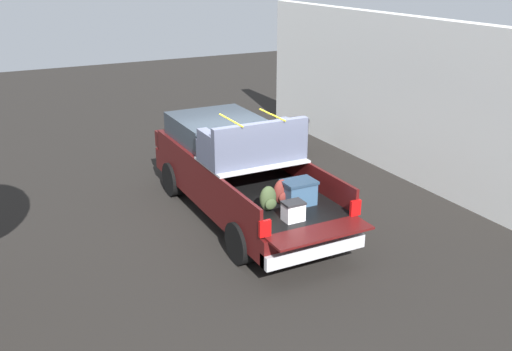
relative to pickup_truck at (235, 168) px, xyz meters
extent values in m
plane|color=black|center=(-0.35, 0.00, -0.95)|extent=(40.00, 40.00, 0.00)
cube|color=#470F0F|center=(-0.35, 0.00, -0.34)|extent=(5.50, 1.92, 0.49)
cube|color=black|center=(-1.55, 0.00, -0.08)|extent=(2.80, 1.80, 0.04)
cube|color=#470F0F|center=(-1.55, 0.93, 0.15)|extent=(2.80, 0.06, 0.50)
cube|color=#470F0F|center=(-1.55, -0.93, 0.15)|extent=(2.80, 0.06, 0.50)
cube|color=#470F0F|center=(-0.18, 0.00, 0.15)|extent=(0.06, 1.80, 0.50)
cube|color=#470F0F|center=(-3.22, 0.00, -0.08)|extent=(0.55, 1.80, 0.04)
cube|color=#B2B2B7|center=(-0.77, 0.00, 0.42)|extent=(1.25, 1.92, 0.04)
cube|color=#470F0F|center=(1.00, 0.00, 0.15)|extent=(2.30, 1.92, 0.50)
cube|color=#2D3842|center=(0.90, 0.00, 0.64)|extent=(1.94, 1.76, 0.48)
cube|color=#470F0F|center=(2.35, 0.00, 0.09)|extent=(0.40, 1.82, 0.38)
cube|color=#B2B2B7|center=(-3.07, 0.00, -0.46)|extent=(0.24, 1.92, 0.24)
cube|color=red|center=(-2.97, 0.88, 0.08)|extent=(0.06, 0.20, 0.28)
cube|color=red|center=(-2.97, -0.88, 0.08)|extent=(0.06, 0.20, 0.28)
cylinder|color=black|center=(1.40, 0.88, -0.56)|extent=(0.77, 0.30, 0.77)
cylinder|color=black|center=(1.40, -0.88, -0.56)|extent=(0.77, 0.30, 0.77)
cylinder|color=black|center=(-2.10, 0.88, -0.56)|extent=(0.77, 0.30, 0.77)
cylinder|color=black|center=(-2.10, -0.88, -0.56)|extent=(0.77, 0.30, 0.77)
cube|color=#335170|center=(-2.10, -0.27, 0.14)|extent=(0.40, 0.55, 0.40)
cube|color=#23394E|center=(-2.10, -0.27, 0.37)|extent=(0.44, 0.59, 0.05)
ellipsoid|color=maroon|center=(-1.94, 0.00, 0.18)|extent=(0.20, 0.31, 0.47)
ellipsoid|color=maroon|center=(-2.05, 0.00, 0.11)|extent=(0.09, 0.22, 0.21)
ellipsoid|color=#384728|center=(-2.09, 0.36, 0.17)|extent=(0.20, 0.31, 0.46)
ellipsoid|color=#384728|center=(-2.20, 0.36, 0.10)|extent=(0.09, 0.22, 0.20)
cube|color=white|center=(-2.65, 0.17, 0.09)|extent=(0.26, 0.34, 0.30)
cube|color=#262628|center=(-2.65, 0.17, 0.26)|extent=(0.28, 0.36, 0.04)
cube|color=#4C5166|center=(-0.77, 0.00, 0.65)|extent=(0.92, 1.95, 0.42)
cube|color=#4C5166|center=(-1.15, 0.00, 1.06)|extent=(0.16, 1.95, 0.40)
cube|color=#4C5166|center=(-0.72, 0.88, 0.97)|extent=(0.68, 0.20, 0.22)
cube|color=#4C5166|center=(-0.72, -0.87, 0.97)|extent=(0.68, 0.20, 0.22)
cube|color=yellow|center=(-0.77, 0.44, 1.27)|extent=(1.02, 0.03, 0.02)
cube|color=yellow|center=(-0.77, -0.44, 1.27)|extent=(1.02, 0.03, 0.02)
cube|color=white|center=(0.76, -4.61, 0.96)|extent=(10.87, 0.36, 3.83)
cylinder|color=#2D2D33|center=(2.66, -3.14, -0.50)|extent=(0.56, 0.56, 0.90)
cylinder|color=#2D2D33|center=(2.66, -3.14, -0.01)|extent=(0.60, 0.60, 0.08)
camera|label=1|loc=(-10.20, 4.76, 4.07)|focal=40.25mm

